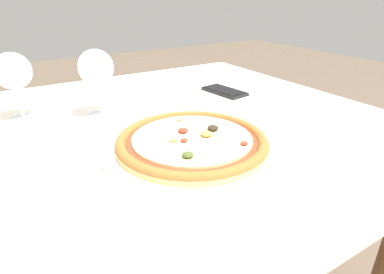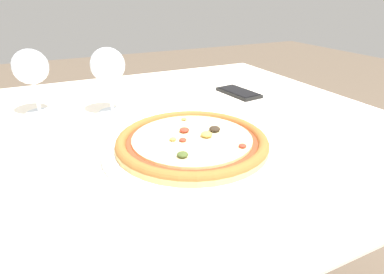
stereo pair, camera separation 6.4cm
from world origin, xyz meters
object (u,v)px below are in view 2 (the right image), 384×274
at_px(pizza_plate, 192,143).
at_px(wine_glass_far_right, 109,67).
at_px(cell_phone, 239,92).
at_px(dining_table, 128,161).
at_px(wine_glass_far_left, 31,68).

relative_size(pizza_plate, wine_glass_far_right, 2.12).
bearing_deg(pizza_plate, cell_phone, 43.90).
xyz_separation_m(wine_glass_far_right, cell_phone, (0.39, -0.00, -0.12)).
relative_size(dining_table, cell_phone, 8.79).
height_order(wine_glass_far_left, cell_phone, wine_glass_far_left).
distance_m(pizza_plate, wine_glass_far_right, 0.32).
height_order(dining_table, wine_glass_far_left, wine_glass_far_left).
xyz_separation_m(pizza_plate, cell_phone, (0.30, 0.29, -0.01)).
height_order(pizza_plate, wine_glass_far_left, wine_glass_far_left).
height_order(dining_table, cell_phone, cell_phone).
xyz_separation_m(dining_table, wine_glass_far_right, (0.00, 0.13, 0.21)).
distance_m(dining_table, wine_glass_far_right, 0.24).
bearing_deg(pizza_plate, wine_glass_far_right, 107.60).
bearing_deg(wine_glass_far_right, pizza_plate, -72.40).
bearing_deg(cell_phone, wine_glass_far_left, 171.68).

